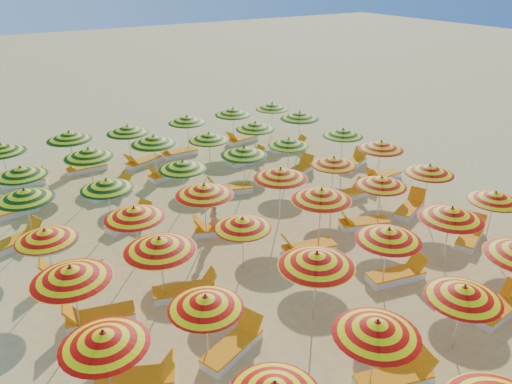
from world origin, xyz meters
TOP-DOWN VIEW (x-y plane):
  - ground at (0.00, 0.00)m, footprint 120.00×120.00m
  - umbrella_8 at (-1.48, -6.48)m, footprint 2.40×2.40m
  - umbrella_9 at (1.11, -6.58)m, footprint 1.95×1.95m
  - umbrella_12 at (-6.23, -3.87)m, footprint 2.25×2.25m
  - umbrella_13 at (-3.97, -3.78)m, footprint 2.12×2.12m
  - umbrella_14 at (-1.03, -3.95)m, footprint 2.42×2.42m
  - umbrella_15 at (1.50, -3.87)m, footprint 1.93×1.93m
  - umbrella_16 at (3.86, -4.03)m, footprint 2.45×2.45m
  - umbrella_17 at (6.31, -3.78)m, footprint 2.17×2.17m
  - umbrella_18 at (-6.26, -1.38)m, footprint 2.11×2.11m
  - umbrella_19 at (-4.01, -1.25)m, footprint 2.34×2.34m
  - umbrella_20 at (-1.40, -1.02)m, footprint 2.06×2.06m
  - umbrella_21 at (1.41, -1.09)m, footprint 2.39×2.39m
  - umbrella_22 at (4.04, -1.05)m, footprint 1.83×1.83m
  - umbrella_23 at (6.24, -1.21)m, footprint 2.11×2.11m
  - umbrella_24 at (-6.36, 1.27)m, footprint 1.73×1.73m
  - umbrella_25 at (-3.89, 1.04)m, footprint 2.31×2.31m
  - umbrella_26 at (-1.51, 1.21)m, footprint 2.19×2.19m
  - umbrella_27 at (1.31, 1.02)m, footprint 2.36×2.36m
  - umbrella_28 at (3.91, 1.28)m, footprint 2.04×2.04m
  - umbrella_29 at (6.50, 1.46)m, footprint 2.23×2.23m
  - umbrella_30 at (-6.42, 4.07)m, footprint 1.99×1.99m
  - umbrella_31 at (-3.95, 3.58)m, footprint 2.18×2.18m
  - umbrella_32 at (-1.08, 3.84)m, footprint 1.99×1.99m
  - umbrella_33 at (1.49, 3.78)m, footprint 2.40×2.40m
  - umbrella_34 at (3.80, 4.04)m, footprint 1.71×1.71m
  - umbrella_35 at (6.43, 3.67)m, footprint 1.81×1.81m
  - umbrella_36 at (-6.20, 6.26)m, footprint 2.01×2.01m
  - umbrella_37 at (-3.75, 6.46)m, footprint 2.48×2.48m
  - umbrella_38 at (-1.10, 6.61)m, footprint 2.02×2.02m
  - umbrella_39 at (1.23, 6.28)m, footprint 2.17×2.17m
  - umbrella_40 at (3.66, 6.45)m, footprint 2.19×2.19m
  - umbrella_41 at (6.22, 6.56)m, footprint 2.34×2.34m
  - umbrella_42 at (-6.48, 9.09)m, footprint 1.86×1.86m
  - umbrella_43 at (-3.88, 9.01)m, footprint 2.54×2.54m
  - umbrella_44 at (-1.46, 8.77)m, footprint 2.34×2.34m
  - umbrella_45 at (1.47, 8.98)m, footprint 1.85×1.85m
  - umbrella_46 at (3.92, 8.94)m, footprint 2.38×2.38m
  - umbrella_47 at (6.29, 9.02)m, footprint 1.87×1.87m
  - lounger_7 at (-0.88, -6.64)m, footprint 1.82×1.00m
  - lounger_8 at (3.19, -6.37)m, footprint 1.78×0.76m
  - lounger_10 at (-5.64, -3.71)m, footprint 1.82×1.24m
  - lounger_11 at (-3.37, -3.92)m, footprint 1.82×1.18m
  - lounger_12 at (2.10, -3.85)m, footprint 1.81×0.92m
  - lounger_13 at (5.81, -3.54)m, footprint 1.82×1.24m
  - lounger_14 at (-5.76, -1.16)m, footprint 1.82×0.96m
  - lounger_15 at (-3.41, -1.33)m, footprint 1.83×1.06m
  - lounger_16 at (0.81, -1.29)m, footprint 1.82×0.94m
  - lounger_17 at (3.44, -0.98)m, footprint 1.83×1.16m
  - lounger_18 at (5.73, -1.02)m, footprint 1.82×1.21m
  - lounger_19 at (-5.85, 1.23)m, footprint 1.82×0.95m
  - lounger_20 at (-1.00, 1.28)m, footprint 1.82×1.21m
  - lounger_21 at (4.51, 1.08)m, footprint 1.76×0.68m
  - lounger_22 at (7.00, 1.69)m, footprint 1.76×0.66m
  - lounger_23 at (-6.92, 4.04)m, footprint 1.82×1.21m
  - lounger_24 at (-3.36, 3.42)m, footprint 1.83×1.16m
  - lounger_25 at (0.90, 3.95)m, footprint 1.83×1.07m
  - lounger_26 at (4.39, 4.06)m, footprint 1.82×1.19m
  - lounger_27 at (7.03, 3.47)m, footprint 1.82×1.21m
  - lounger_28 at (-6.70, 6.40)m, footprint 1.79×0.79m
  - lounger_29 at (-3.15, 6.24)m, footprint 1.82×1.00m
  - lounger_30 at (-0.60, 6.72)m, footprint 1.81×0.92m
  - lounger_31 at (3.16, 6.35)m, footprint 1.74×0.60m
  - lounger_32 at (5.72, 6.69)m, footprint 1.82×0.93m
  - lounger_33 at (-5.88, 9.10)m, footprint 1.81×0.90m
  - lounger_34 at (-3.37, 9.23)m, footprint 1.74×0.59m
  - lounger_35 at (-0.96, 8.64)m, footprint 1.83×1.11m
  - lounger_36 at (0.87, 8.86)m, footprint 1.73×0.58m
  - lounger_37 at (4.42, 8.99)m, footprint 1.81×0.90m
  - beachgoer_a at (-1.15, 1.32)m, footprint 0.36×0.50m

SIDE VIEW (x-z plane):
  - ground at x=0.00m, z-range 0.00..0.00m
  - lounger_7 at x=-0.88m, z-range -0.19..0.50m
  - lounger_8 at x=3.19m, z-range -0.19..0.50m
  - lounger_10 at x=-5.64m, z-range -0.19..0.50m
  - lounger_11 at x=-3.37m, z-range -0.19..0.50m
  - lounger_12 at x=2.10m, z-range -0.19..0.50m
  - lounger_13 at x=5.81m, z-range -0.19..0.50m
  - lounger_14 at x=-5.76m, z-range -0.19..0.50m
  - lounger_15 at x=-3.41m, z-range -0.19..0.50m
  - lounger_16 at x=0.81m, z-range -0.19..0.50m
  - lounger_17 at x=3.44m, z-range -0.19..0.50m
  - lounger_18 at x=5.73m, z-range -0.19..0.50m
  - lounger_19 at x=-5.85m, z-range -0.19..0.50m
  - lounger_20 at x=-1.00m, z-range -0.19..0.50m
  - lounger_21 at x=4.51m, z-range -0.19..0.50m
  - lounger_22 at x=7.00m, z-range -0.19..0.50m
  - lounger_23 at x=-6.92m, z-range -0.19..0.50m
  - lounger_24 at x=-3.36m, z-range -0.19..0.50m
  - lounger_25 at x=0.90m, z-range -0.19..0.50m
  - lounger_26 at x=4.39m, z-range -0.19..0.50m
  - lounger_27 at x=7.03m, z-range -0.19..0.50m
  - lounger_28 at x=-6.70m, z-range -0.19..0.50m
  - lounger_29 at x=-3.15m, z-range -0.19..0.50m
  - lounger_30 at x=-0.60m, z-range -0.19..0.50m
  - lounger_31 at x=3.16m, z-range -0.19..0.50m
  - lounger_32 at x=5.72m, z-range -0.19..0.50m
  - lounger_33 at x=-5.88m, z-range -0.19..0.50m
  - lounger_34 at x=-3.37m, z-range -0.19..0.50m
  - lounger_35 at x=-0.96m, z-range -0.19..0.50m
  - lounger_36 at x=0.87m, z-range -0.19..0.50m
  - lounger_37 at x=4.42m, z-range -0.19..0.50m
  - beachgoer_a at x=-1.15m, z-range 0.00..1.28m
  - umbrella_24 at x=-6.36m, z-range 0.67..2.43m
  - umbrella_20 at x=-1.40m, z-range 0.67..2.45m
  - umbrella_34 at x=3.80m, z-range 0.68..2.47m
  - umbrella_17 at x=6.31m, z-range 0.68..2.47m
  - umbrella_13 at x=-3.97m, z-range 0.68..2.48m
  - umbrella_47 at x=6.29m, z-range 0.69..2.52m
  - umbrella_28 at x=3.91m, z-range 0.69..2.52m
  - umbrella_9 at x=1.11m, z-range 0.70..2.53m
  - umbrella_39 at x=1.23m, z-range 0.70..2.54m
  - umbrella_22 at x=4.04m, z-range 0.70..2.54m
  - umbrella_35 at x=6.43m, z-range 0.71..2.57m
  - umbrella_23 at x=6.24m, z-range 0.71..2.57m
  - umbrella_32 at x=-1.08m, z-range 0.71..2.57m
  - umbrella_31 at x=-3.95m, z-range 0.71..2.58m
  - umbrella_36 at x=-6.20m, z-range 0.72..2.60m
  - umbrella_40 at x=3.66m, z-range 0.72..2.61m
  - umbrella_25 at x=-3.89m, z-range 0.72..2.62m
  - umbrella_45 at x=1.47m, z-range 0.72..2.62m
  - umbrella_12 at x=-6.23m, z-range 0.72..2.62m
  - umbrella_8 at x=-1.48m, z-range 0.73..2.64m
  - umbrella_15 at x=1.50m, z-range 0.73..2.64m
  - umbrella_46 at x=3.92m, z-range 0.73..2.64m
  - umbrella_30 at x=-6.42m, z-range 0.73..2.65m
  - umbrella_29 at x=6.50m, z-range 0.73..2.66m
  - umbrella_33 at x=1.49m, z-range 0.73..2.67m
  - umbrella_42 at x=-6.48m, z-range 0.74..2.70m
  - umbrella_44 at x=-1.46m, z-range 0.75..2.71m
  - umbrella_41 at x=6.22m, z-range 0.75..2.72m
  - umbrella_16 at x=3.86m, z-range 0.76..2.75m
  - umbrella_26 at x=-1.51m, z-range 0.76..2.77m
  - umbrella_18 at x=-6.26m, z-range 0.77..2.78m
  - umbrella_27 at x=1.31m, z-range 0.77..2.79m
  - umbrella_19 at x=-4.01m, z-range 0.77..2.80m
  - umbrella_43 at x=-3.88m, z-range 0.77..2.81m
  - umbrella_21 at x=1.41m, z-range 0.77..2.81m
  - umbrella_14 at x=-1.03m, z-range 0.77..2.81m
  - umbrella_38 at x=-1.10m, z-range 0.78..2.83m
  - umbrella_37 at x=-3.75m, z-range 0.78..2.84m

